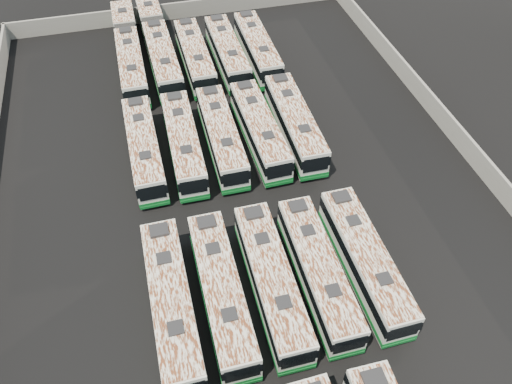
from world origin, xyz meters
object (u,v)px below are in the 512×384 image
object	(u,v)px
bus_midfront_center	(272,281)
bus_midback_far_right	(295,123)
bus_midfront_far_left	(172,303)
bus_back_far_right	(257,48)
bus_midback_left	(184,143)
bus_midback_right	(260,130)
bus_back_far_left	(129,51)
bus_midfront_right	(318,271)
bus_back_center	(195,57)
bus_back_left	(158,44)
bus_midfront_left	(222,292)
bus_back_right	(227,52)
bus_midback_far_left	(144,148)
bus_midfront_far_right	(365,260)
bus_midback_center	(222,136)

from	to	relation	value
bus_midfront_center	bus_midback_far_right	world-z (taller)	bus_midback_far_right
bus_midfront_far_left	bus_back_far_right	bearing A→B (deg)	64.95
bus_midback_left	bus_midback_far_right	world-z (taller)	bus_midback_far_right
bus_midback_right	bus_back_far_left	distance (m)	21.02
bus_midfront_center	bus_midback_right	distance (m)	17.40
bus_midfront_right	bus_midfront_center	bearing A→B (deg)	-179.93
bus_midback_left	bus_back_center	bearing A→B (deg)	76.81
bus_back_left	bus_back_center	size ratio (longest dim) A/B	1.60
bus_midfront_center	bus_back_center	world-z (taller)	bus_midfront_center
bus_midfront_left	bus_back_right	distance (m)	32.39
bus_midback_left	bus_midback_right	bearing A→B (deg)	0.99
bus_midback_far_left	bus_back_left	world-z (taller)	bus_back_left
bus_midfront_center	bus_back_far_right	world-z (taller)	bus_back_far_right
bus_midfront_far_right	bus_back_right	xyz separation A→B (m)	(-3.69, 31.59, 0.02)
bus_midfront_far_right	bus_midback_far_right	size ratio (longest dim) A/B	0.97
bus_midfront_far_left	bus_midfront_left	distance (m)	3.61
bus_back_left	bus_back_right	world-z (taller)	bus_back_left
bus_midfront_right	bus_back_left	xyz separation A→B (m)	(-7.49, 35.32, 0.09)
bus_midfront_far_left	bus_midfront_far_right	xyz separation A→B (m)	(14.76, -0.04, -0.06)
bus_back_right	bus_midfront_right	bearing A→B (deg)	-90.64
bus_midback_right	bus_back_far_right	world-z (taller)	bus_back_far_right
bus_midfront_far_left	bus_midfront_center	distance (m)	7.37
bus_midfront_far_right	bus_back_left	world-z (taller)	bus_back_left
bus_back_right	bus_back_far_right	size ratio (longest dim) A/B	0.99
bus_midfront_left	bus_back_far_left	size ratio (longest dim) A/B	0.65
bus_midfront_right	bus_back_far_left	bearing A→B (deg)	107.80
bus_midfront_left	bus_midback_far_right	bearing A→B (deg)	57.26
bus_midfront_far_right	bus_midback_right	bearing A→B (deg)	101.93
bus_midback_left	bus_midback_far_right	xyz separation A→B (m)	(11.09, 0.04, 0.05)
bus_midfront_center	bus_midfront_right	distance (m)	3.62
bus_midback_center	bus_back_right	xyz separation A→B (m)	(3.81, 14.50, 0.01)
bus_midback_center	bus_back_far_right	xyz separation A→B (m)	(7.44, 14.43, 0.03)
bus_midback_left	bus_back_left	xyz separation A→B (m)	(-0.07, 18.29, 0.07)
bus_midfront_far_right	bus_midback_left	distance (m)	20.40
bus_midfront_far_right	bus_midback_far_right	distance (m)	17.09
bus_midback_far_left	bus_back_left	bearing A→B (deg)	78.05
bus_midback_left	bus_midback_far_right	distance (m)	11.09
bus_midfront_right	bus_back_center	size ratio (longest dim) A/B	0.98
bus_midfront_far_right	bus_back_far_right	bearing A→B (deg)	89.73
bus_midfront_left	bus_midback_center	world-z (taller)	bus_midfront_left
bus_midfront_far_left	bus_midback_center	distance (m)	18.53
bus_back_far_right	bus_back_far_left	bearing A→B (deg)	167.16
bus_back_right	bus_back_far_right	xyz separation A→B (m)	(3.63, -0.07, 0.01)
bus_midback_far_right	bus_back_far_left	size ratio (longest dim) A/B	0.66
bus_midfront_right	bus_back_far_right	world-z (taller)	bus_back_far_right
bus_midback_far_left	bus_back_far_left	bearing A→B (deg)	88.92
bus_back_left	bus_midfront_left	bearing A→B (deg)	-91.00
bus_midfront_left	bus_midback_far_left	size ratio (longest dim) A/B	1.02
bus_midfront_left	bus_midfront_far_right	size ratio (longest dim) A/B	1.01
bus_back_far_left	bus_back_center	distance (m)	7.97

